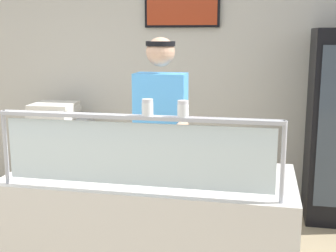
{
  "coord_description": "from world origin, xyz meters",
  "views": [
    {
      "loc": [
        1.49,
        -2.16,
        1.77
      ],
      "look_at": [
        0.95,
        0.43,
        1.24
      ],
      "focal_mm": 48.58,
      "sensor_mm": 36.0,
      "label": 1
    }
  ],
  "objects_px": {
    "pizza_tray": "(144,168)",
    "parmesan_shaker": "(148,108)",
    "pizza_server": "(150,166)",
    "worker_figure": "(161,139)",
    "pepper_flake_shaker": "(183,110)",
    "pizza_box_stack": "(54,111)"
  },
  "relations": [
    {
      "from": "pizza_server",
      "to": "worker_figure",
      "type": "relative_size",
      "value": 0.16
    },
    {
      "from": "pizza_tray",
      "to": "worker_figure",
      "type": "bearing_deg",
      "value": 92.98
    },
    {
      "from": "parmesan_shaker",
      "to": "pepper_flake_shaker",
      "type": "bearing_deg",
      "value": -0.0
    },
    {
      "from": "pepper_flake_shaker",
      "to": "worker_figure",
      "type": "relative_size",
      "value": 0.05
    },
    {
      "from": "parmesan_shaker",
      "to": "worker_figure",
      "type": "xyz_separation_m",
      "value": [
        -0.16,
        1.02,
        -0.4
      ]
    },
    {
      "from": "pizza_tray",
      "to": "pizza_server",
      "type": "height_order",
      "value": "pizza_server"
    },
    {
      "from": "pizza_tray",
      "to": "pizza_server",
      "type": "xyz_separation_m",
      "value": [
        0.05,
        -0.02,
        0.02
      ]
    },
    {
      "from": "pizza_server",
      "to": "pepper_flake_shaker",
      "type": "xyz_separation_m",
      "value": [
        0.26,
        -0.37,
        0.42
      ]
    },
    {
      "from": "pizza_tray",
      "to": "pepper_flake_shaker",
      "type": "distance_m",
      "value": 0.66
    },
    {
      "from": "parmesan_shaker",
      "to": "pizza_server",
      "type": "bearing_deg",
      "value": 102.18
    },
    {
      "from": "parmesan_shaker",
      "to": "pizza_box_stack",
      "type": "height_order",
      "value": "parmesan_shaker"
    },
    {
      "from": "pizza_tray",
      "to": "parmesan_shaker",
      "type": "height_order",
      "value": "parmesan_shaker"
    },
    {
      "from": "pizza_box_stack",
      "to": "pizza_tray",
      "type": "bearing_deg",
      "value": -51.04
    },
    {
      "from": "pizza_server",
      "to": "pizza_box_stack",
      "type": "bearing_deg",
      "value": 131.38
    },
    {
      "from": "pizza_server",
      "to": "pepper_flake_shaker",
      "type": "distance_m",
      "value": 0.62
    },
    {
      "from": "pepper_flake_shaker",
      "to": "worker_figure",
      "type": "bearing_deg",
      "value": 108.56
    },
    {
      "from": "pepper_flake_shaker",
      "to": "parmesan_shaker",
      "type": "bearing_deg",
      "value": 180.0
    },
    {
      "from": "pizza_server",
      "to": "pizza_box_stack",
      "type": "relative_size",
      "value": 0.61
    },
    {
      "from": "pizza_tray",
      "to": "pizza_box_stack",
      "type": "height_order",
      "value": "pizza_box_stack"
    },
    {
      "from": "pizza_tray",
      "to": "parmesan_shaker",
      "type": "xyz_separation_m",
      "value": [
        0.13,
        -0.39,
        0.44
      ]
    },
    {
      "from": "pizza_server",
      "to": "worker_figure",
      "type": "bearing_deg",
      "value": 98.81
    },
    {
      "from": "pizza_server",
      "to": "pepper_flake_shaker",
      "type": "bearing_deg",
      "value": -52.76
    }
  ]
}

